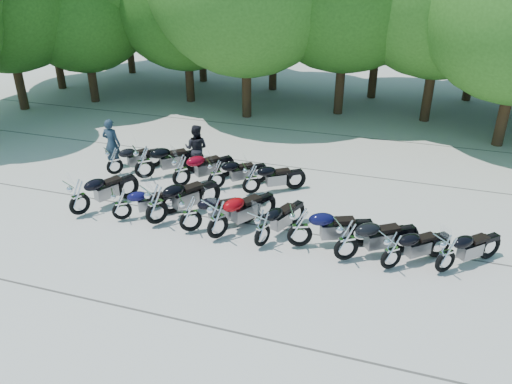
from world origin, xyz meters
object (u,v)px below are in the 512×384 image
(motorcycle_0, at_px, (78,197))
(motorcycle_13, at_px, (216,174))
(motorcycle_4, at_px, (217,218))
(motorcycle_10, at_px, (114,160))
(motorcycle_5, at_px, (262,228))
(motorcycle_8, at_px, (392,250))
(motorcycle_9, at_px, (447,253))
(motorcycle_1, at_px, (121,204))
(motorcycle_12, at_px, (181,170))
(motorcycle_3, at_px, (190,213))
(motorcycle_6, at_px, (300,227))
(motorcycle_11, at_px, (144,162))
(motorcycle_14, at_px, (251,178))
(rider_0, at_px, (112,144))
(motorcycle_7, at_px, (347,240))
(rider_1, at_px, (196,149))
(motorcycle_2, at_px, (156,204))

(motorcycle_0, height_order, motorcycle_13, motorcycle_0)
(motorcycle_4, xyz_separation_m, motorcycle_10, (-5.12, 2.92, -0.11))
(motorcycle_5, xyz_separation_m, motorcycle_8, (3.43, -0.03, -0.02))
(motorcycle_0, xyz_separation_m, motorcycle_9, (10.55, 0.24, -0.06))
(motorcycle_1, xyz_separation_m, motorcycle_12, (0.72, 2.62, 0.09))
(motorcycle_0, bearing_deg, motorcycle_3, -151.70)
(motorcycle_6, bearing_deg, motorcycle_4, 74.16)
(motorcycle_9, bearing_deg, motorcycle_11, 31.11)
(motorcycle_13, bearing_deg, motorcycle_12, 61.54)
(motorcycle_13, height_order, motorcycle_14, motorcycle_14)
(motorcycle_6, bearing_deg, motorcycle_13, 30.08)
(motorcycle_14, relative_size, rider_0, 1.15)
(motorcycle_4, height_order, motorcycle_6, motorcycle_4)
(motorcycle_1, height_order, rider_0, rider_0)
(motorcycle_3, bearing_deg, motorcycle_1, 51.90)
(motorcycle_0, distance_m, motorcycle_7, 8.10)
(motorcycle_4, bearing_deg, motorcycle_6, -142.39)
(motorcycle_7, bearing_deg, motorcycle_14, 16.94)
(motorcycle_9, relative_size, motorcycle_12, 0.93)
(motorcycle_10, xyz_separation_m, rider_0, (-0.45, 0.64, 0.35))
(motorcycle_8, bearing_deg, motorcycle_11, 30.16)
(motorcycle_1, height_order, motorcycle_12, motorcycle_12)
(rider_1, bearing_deg, motorcycle_0, 59.34)
(motorcycle_10, relative_size, motorcycle_14, 0.97)
(motorcycle_8, bearing_deg, motorcycle_7, 47.30)
(motorcycle_10, distance_m, rider_1, 2.95)
(motorcycle_4, xyz_separation_m, motorcycle_9, (6.04, 0.23, -0.09))
(motorcycle_10, distance_m, rider_0, 0.85)
(motorcycle_5, distance_m, motorcycle_7, 2.29)
(motorcycle_2, bearing_deg, rider_1, -50.70)
(motorcycle_12, bearing_deg, motorcycle_7, -164.30)
(motorcycle_7, xyz_separation_m, motorcycle_10, (-8.71, 2.92, -0.09))
(motorcycle_9, bearing_deg, motorcycle_6, 45.70)
(motorcycle_0, height_order, rider_0, rider_0)
(motorcycle_5, bearing_deg, motorcycle_13, -27.63)
(motorcycle_1, relative_size, motorcycle_13, 0.95)
(motorcycle_4, distance_m, motorcycle_5, 1.31)
(motorcycle_9, bearing_deg, motorcycle_4, 48.42)
(motorcycle_3, distance_m, rider_0, 5.84)
(motorcycle_1, relative_size, motorcycle_5, 0.92)
(rider_1, bearing_deg, motorcycle_2, 92.04)
(motorcycle_12, bearing_deg, motorcycle_8, -160.98)
(motorcycle_6, height_order, rider_0, rider_0)
(motorcycle_3, height_order, motorcycle_7, motorcycle_7)
(motorcycle_1, bearing_deg, motorcycle_9, -126.21)
(motorcycle_5, distance_m, motorcycle_9, 4.75)
(motorcycle_0, distance_m, motorcycle_10, 3.00)
(motorcycle_2, distance_m, motorcycle_7, 5.59)
(motorcycle_1, height_order, motorcycle_13, motorcycle_13)
(motorcycle_11, height_order, motorcycle_12, motorcycle_11)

